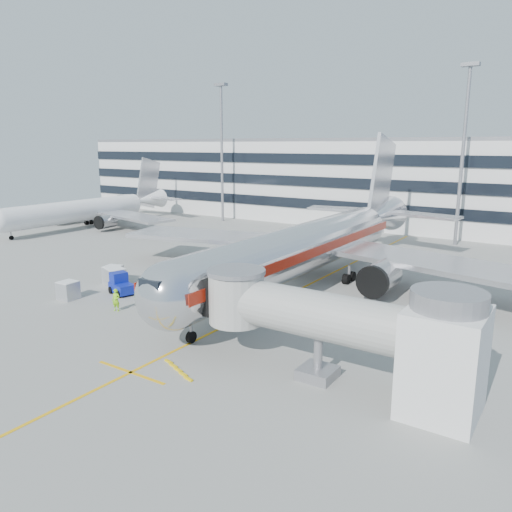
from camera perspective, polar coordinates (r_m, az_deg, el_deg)
The scene contains 15 objects.
ground at distance 44.12m, azimuth -0.57°, elevation -6.55°, with size 180.00×180.00×0.00m, color gray.
lead_in_line at distance 52.32m, azimuth 5.58°, elevation -3.51°, with size 0.25×70.00×0.01m, color #E09F0B.
stop_bar at distance 34.30m, azimuth -14.12°, elevation -12.78°, with size 6.00×0.25×0.01m, color #E09F0B.
main_jet at distance 52.80m, azimuth 6.56°, elevation 1.34°, with size 50.95×48.70×16.06m.
jet_bridge at distance 30.67m, azimuth 10.06°, elevation -7.84°, with size 17.80×4.50×7.00m.
terminal at distance 95.60m, azimuth 19.45°, elevation 7.91°, with size 150.00×24.25×15.60m.
light_mast_west at distance 96.22m, azimuth -3.95°, elevation 12.84°, with size 2.40×1.20×25.45m.
light_mast_centre at distance 78.04m, azimuth 22.66°, elevation 11.97°, with size 2.40×1.20×25.45m.
second_jet at distance 94.05m, azimuth -18.58°, elevation 5.07°, with size 38.21×36.52×12.04m.
belt_loader at distance 48.41m, azimuth -4.97°, elevation -3.97°, with size 5.28×3.56×2.49m.
baggage_tug at distance 51.26m, azimuth -15.18°, elevation -3.18°, with size 3.15×2.45×2.11m.
cargo_container_left at distance 54.24m, azimuth -15.75°, elevation -2.34°, with size 2.22×2.22×1.85m.
cargo_container_right at distance 55.68m, azimuth -16.03°, elevation -1.99°, with size 2.06×2.06×1.80m.
cargo_container_front at distance 51.08m, azimuth -20.68°, elevation -3.68°, with size 1.71×1.71×1.73m.
ramp_worker at distance 46.09m, azimuth -15.71°, elevation -4.87°, with size 0.74×0.49×2.03m, color #83D716.
Camera 1 is at (23.35, -34.51, 14.51)m, focal length 35.00 mm.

